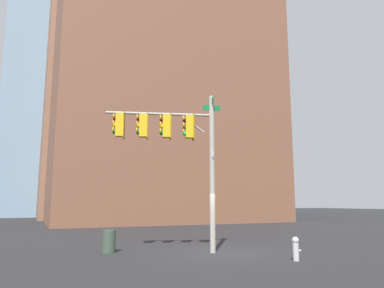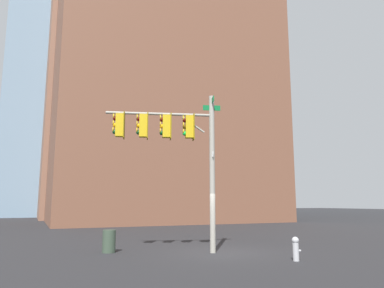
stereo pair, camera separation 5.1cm
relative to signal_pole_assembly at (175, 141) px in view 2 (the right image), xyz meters
name	(u,v)px [view 2 (the right image)]	position (x,y,z in m)	size (l,w,h in m)	color
ground_plane	(221,253)	(1.96, -0.52, -4.83)	(200.00, 200.00, 0.00)	#262628
signal_pole_assembly	(175,141)	(0.00, 0.00, 0.00)	(4.90, 1.98, 6.92)	#9E998C
fire_hydrant	(296,248)	(3.37, -3.66, -4.36)	(0.34, 0.26, 0.87)	#B2B2B7
litter_bin	(109,241)	(-2.48, 1.41, -4.36)	(0.56, 0.56, 0.95)	#384738
building_brick_midblock	(119,74)	(5.80, 39.73, 17.33)	(20.97, 15.85, 44.32)	#845B47
building_glass_tower	(91,43)	(3.81, 58.58, 30.07)	(28.84, 31.93, 69.81)	#7A99B2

